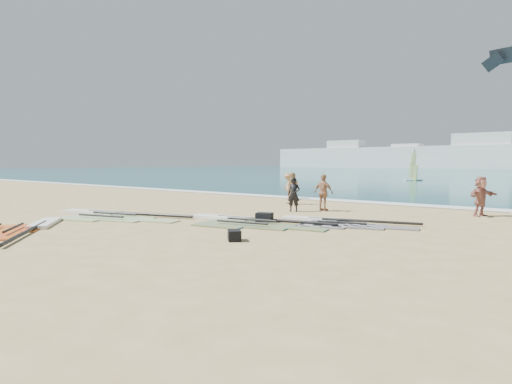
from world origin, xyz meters
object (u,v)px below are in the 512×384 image
Objects in this scene: gear_bag_near at (264,218)px; person_wetsuit at (294,195)px; gear_bag_far at (234,235)px; beachgoer_left at (292,189)px; beachgoer_right at (481,196)px; rig_red at (21,229)px; rig_orange at (241,221)px; rig_green at (106,215)px; rig_grey at (334,222)px; beachgoer_back at (324,193)px; beachgoer_mid at (288,186)px.

person_wetsuit is at bearing 107.19° from gear_bag_near.
beachgoer_left is at bearing 114.71° from gear_bag_far.
beachgoer_left is at bearing 119.51° from beachgoer_right.
rig_red is at bearing -92.56° from beachgoer_left.
rig_orange is 3.60× the size of beachgoer_left.
rig_green is 15.75m from beachgoer_right.
rig_grey is at bearing -54.86° from person_wetsuit.
beachgoer_right reaches higher than rig_grey.
gear_bag_far is 11.00m from beachgoer_left.
beachgoer_back is (-1.73, 8.26, 0.70)m from gear_bag_far.
beachgoer_left reaches higher than rig_green.
gear_bag_far is 0.32× the size of beachgoer_mid.
gear_bag_near is 0.38× the size of person_wetsuit.
rig_green is 7.94m from gear_bag_far.
rig_grey is at bearing 172.07° from beachgoer_right.
beachgoer_right is at bearing 50.61° from gear_bag_near.
gear_bag_near is (-2.15, -1.40, 0.14)m from rig_grey.
rig_red is at bearing 71.33° from beachgoer_back.
beachgoer_back reaches higher than beachgoer_mid.
gear_bag_far is 7.74m from person_wetsuit.
rig_red reaches higher than rig_grey.
beachgoer_right is at bearing 41.59° from rig_grey.
beachgoer_back reaches higher than rig_green.
rig_green is at bearing 153.66° from beachgoer_right.
rig_grey is 10.57m from beachgoer_mid.
rig_grey is 4.15m from person_wetsuit.
beachgoer_left is at bearing 97.00° from rig_orange.
gear_bag_near is 0.37× the size of beachgoer_mid.
rig_red is 3.00× the size of person_wetsuit.
beachgoer_back is (0.97, 1.03, 0.08)m from person_wetsuit.
gear_bag_near is at bearing 5.63° from rig_green.
beachgoer_back reaches higher than rig_grey.
beachgoer_left reaches higher than gear_bag_far.
beachgoer_mid is at bearing -35.39° from beachgoer_back.
beachgoer_right reaches higher than beachgoer_mid.
beachgoer_right is (4.40, 10.67, 0.69)m from gear_bag_far.
rig_orange is 0.88m from gear_bag_near.
rig_orange is 11.95× the size of gear_bag_far.
beachgoer_mid is (-3.90, 5.31, 0.03)m from person_wetsuit.
person_wetsuit is at bearing 84.70° from rig_orange.
rig_orange is 1.31× the size of rig_red.
beachgoer_left is (-1.89, 2.74, 0.07)m from person_wetsuit.
gear_bag_near reaches higher than rig_orange.
beachgoer_mid reaches higher than rig_green.
gear_bag_far is at bearing -66.10° from gear_bag_near.
gear_bag_far is at bearing -177.35° from beachgoer_right.
gear_bag_near is at bearing 89.30° from rig_red.
rig_green is at bearing -171.43° from rig_orange.
rig_green is 3.97m from rig_red.
gear_bag_near is 3.78m from gear_bag_far.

